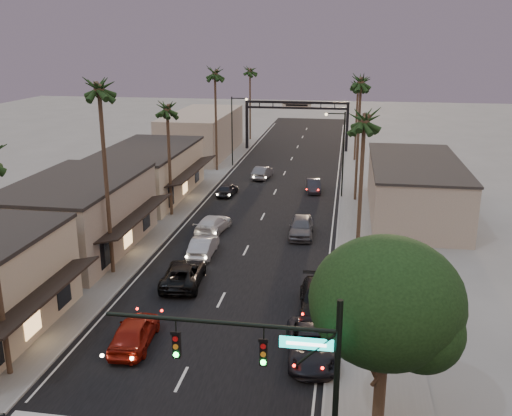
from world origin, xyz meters
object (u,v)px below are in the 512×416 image
(palm_ra, at_px, (365,115))
(oncoming_red, at_px, (134,332))
(palm_ld, at_px, (215,70))
(palm_rb, at_px, (361,78))
(arch, at_px, (297,113))
(oncoming_silver, at_px, (204,246))
(curbside_black, at_px, (317,299))
(traffic_signal, at_px, (283,366))
(oncoming_pickup, at_px, (183,274))
(palm_rc, at_px, (358,83))
(corner_tree, at_px, (388,307))
(palm_far, at_px, (250,68))
(palm_lc, at_px, (167,104))
(streetlight_left, at_px, (234,126))
(streetlight_right, at_px, (341,147))
(palm_lb, at_px, (98,83))
(curbside_near, at_px, (311,345))

(palm_ra, distance_m, oncoming_red, 19.61)
(palm_ld, height_order, palm_rb, same)
(arch, xyz_separation_m, oncoming_silver, (-3.06, -43.49, -4.78))
(oncoming_red, relative_size, curbside_black, 0.89)
(traffic_signal, height_order, oncoming_pickup, traffic_signal)
(palm_rc, height_order, oncoming_red, palm_rc)
(corner_tree, relative_size, arch, 0.58)
(palm_ra, bearing_deg, corner_tree, -86.97)
(palm_far, bearing_deg, arch, -43.95)
(palm_lc, xyz_separation_m, palm_ld, (0.00, 19.00, 1.95))
(streetlight_left, height_order, palm_ra, palm_ra)
(palm_rb, relative_size, oncoming_silver, 3.12)
(palm_lc, bearing_deg, palm_ra, -34.90)
(streetlight_right, distance_m, oncoming_pickup, 26.39)
(palm_rc, distance_m, curbside_black, 46.55)
(oncoming_red, distance_m, oncoming_silver, 13.77)
(palm_ld, bearing_deg, palm_ra, -60.98)
(palm_lb, bearing_deg, oncoming_red, -60.89)
(traffic_signal, height_order, oncoming_silver, traffic_signal)
(corner_tree, distance_m, palm_rb, 37.12)
(palm_ra, relative_size, curbside_black, 2.43)
(palm_rc, height_order, curbside_near, palm_rc)
(palm_ra, bearing_deg, streetlight_left, 114.54)
(palm_lc, xyz_separation_m, oncoming_pickup, (5.53, -14.99, -9.71))
(palm_far, bearing_deg, palm_lc, -90.41)
(curbside_black, bearing_deg, oncoming_red, -153.29)
(palm_rc, bearing_deg, streetlight_right, -95.05)
(traffic_signal, bearing_deg, corner_tree, 42.31)
(palm_ld, relative_size, oncoming_pickup, 2.59)
(oncoming_silver, relative_size, curbside_black, 0.84)
(curbside_near, bearing_deg, palm_rb, 78.47)
(streetlight_left, bearing_deg, arch, 60.03)
(oncoming_silver, distance_m, curbside_near, 16.35)
(palm_rc, distance_m, palm_far, 21.97)
(curbside_near, distance_m, curbside_black, 5.50)
(palm_lb, distance_m, oncoming_red, 16.44)
(palm_lb, relative_size, palm_rc, 1.25)
(palm_lb, height_order, palm_ra, palm_lb)
(curbside_near, bearing_deg, streetlight_left, 99.17)
(corner_tree, xyz_separation_m, palm_rc, (-0.88, 56.55, 4.49))
(palm_rb, height_order, palm_far, palm_rb)
(corner_tree, height_order, palm_ra, palm_ra)
(oncoming_pickup, bearing_deg, curbside_black, 160.00)
(oncoming_red, bearing_deg, palm_ra, -141.56)
(oncoming_silver, bearing_deg, palm_lc, -61.22)
(palm_ld, xyz_separation_m, palm_ra, (17.20, -31.00, -0.97))
(palm_lc, bearing_deg, traffic_signal, -65.94)
(traffic_signal, distance_m, palm_far, 75.58)
(palm_rc, distance_m, curbside_near, 51.94)
(palm_lc, relative_size, oncoming_silver, 2.68)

